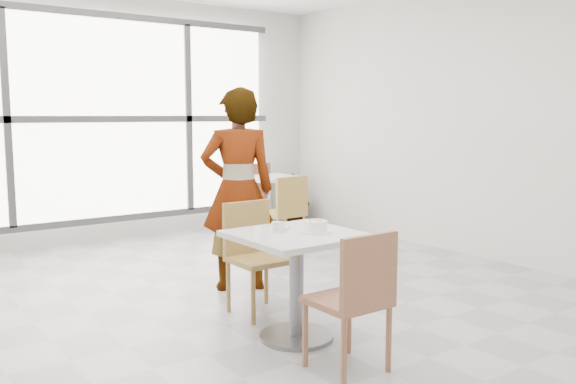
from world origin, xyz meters
TOP-DOWN VIEW (x-y plane):
  - floor at (0.00, 0.00)m, footprint 7.00×7.00m
  - wall_back at (0.00, 3.50)m, footprint 6.00×0.00m
  - wall_right at (3.00, 0.00)m, footprint 0.00×7.00m
  - window at (0.00, 3.44)m, footprint 4.60×0.07m
  - main_table at (-0.10, -0.54)m, footprint 0.80×0.80m
  - chair_near at (-0.16, -1.21)m, footprint 0.42×0.42m
  - chair_far at (-0.01, 0.14)m, footprint 0.42×0.42m
  - oatmeal_bowl at (0.02, -0.60)m, footprint 0.21×0.21m
  - coffee_cup at (-0.18, -0.42)m, footprint 0.16×0.13m
  - person at (0.22, 0.76)m, footprint 0.77×0.66m
  - bg_table_right at (1.93, 2.71)m, footprint 0.70×0.70m
  - bg_chair_right_near at (1.43, 1.69)m, footprint 0.42×0.42m
  - bg_chair_right_far at (2.12, 3.23)m, footprint 0.42×0.42m
  - plant_right at (2.70, 3.20)m, footprint 0.48×0.48m

SIDE VIEW (x-z plane):
  - floor at x=0.00m, z-range 0.00..0.00m
  - plant_right at x=2.70m, z-range 0.00..0.70m
  - bg_table_right at x=1.93m, z-range 0.11..0.86m
  - chair_near at x=-0.16m, z-range 0.07..0.94m
  - chair_far at x=-0.01m, z-range 0.07..0.94m
  - bg_chair_right_near at x=1.43m, z-range 0.07..0.94m
  - bg_chair_right_far at x=2.12m, z-range 0.07..0.94m
  - main_table at x=-0.10m, z-range 0.15..0.90m
  - coffee_cup at x=-0.18m, z-range 0.75..0.81m
  - oatmeal_bowl at x=0.02m, z-range 0.75..0.84m
  - person at x=0.22m, z-range 0.00..1.79m
  - window at x=0.00m, z-range 0.24..2.76m
  - wall_back at x=0.00m, z-range -1.50..4.50m
  - wall_right at x=3.00m, z-range -2.00..5.00m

